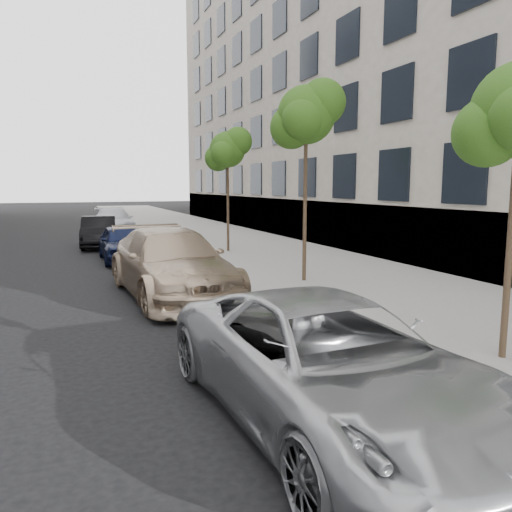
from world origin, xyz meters
TOP-DOWN VIEW (x-y plane):
  - ground at (0.00, 0.00)m, footprint 160.00×160.00m
  - sidewalk at (4.30, 24.00)m, footprint 6.40×72.00m
  - curb at (1.18, 24.00)m, footprint 0.15×72.00m
  - tree_mid at (3.23, 8.00)m, footprint 1.81×1.61m
  - tree_far at (3.23, 14.50)m, footprint 1.70×1.50m
  - minivan at (-0.10, 0.91)m, footprint 2.56×5.17m
  - suv at (-0.37, 7.98)m, footprint 2.60×5.69m
  - sedan_blue at (-0.80, 14.26)m, footprint 1.53×3.78m
  - sedan_black at (-1.30, 18.76)m, footprint 1.79×4.14m
  - sedan_rear at (-0.10, 24.65)m, footprint 1.97×4.83m

SIDE VIEW (x-z plane):
  - ground at x=0.00m, z-range 0.00..0.00m
  - sidewalk at x=4.30m, z-range 0.00..0.14m
  - curb at x=1.18m, z-range 0.00..0.14m
  - sedan_blue at x=-0.80m, z-range 0.00..1.29m
  - sedan_black at x=-1.30m, z-range 0.00..1.33m
  - sedan_rear at x=-0.10m, z-range 0.00..1.40m
  - minivan at x=-0.10m, z-range 0.00..1.41m
  - suv at x=-0.37m, z-range 0.00..1.61m
  - tree_far at x=3.23m, z-range 1.65..6.35m
  - tree_mid at x=3.23m, z-range 1.85..7.07m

